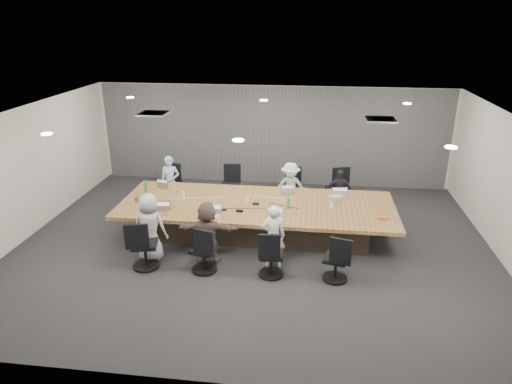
# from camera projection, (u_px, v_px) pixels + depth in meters

# --- Properties ---
(floor) EXTENTS (10.00, 8.00, 0.00)m
(floor) POSITION_uv_depth(u_px,v_px,m) (254.00, 244.00, 9.80)
(floor) COLOR #29292B
(floor) RESTS_ON ground
(ceiling) EXTENTS (10.00, 8.00, 0.00)m
(ceiling) POSITION_uv_depth(u_px,v_px,m) (253.00, 115.00, 8.79)
(ceiling) COLOR white
(ceiling) RESTS_ON wall_back
(wall_back) EXTENTS (10.00, 0.00, 2.80)m
(wall_back) POSITION_uv_depth(u_px,v_px,m) (272.00, 135.00, 12.99)
(wall_back) COLOR beige
(wall_back) RESTS_ON ground
(wall_front) EXTENTS (10.00, 0.00, 2.80)m
(wall_front) POSITION_uv_depth(u_px,v_px,m) (211.00, 294.00, 5.60)
(wall_front) COLOR beige
(wall_front) RESTS_ON ground
(wall_left) EXTENTS (0.00, 8.00, 2.80)m
(wall_left) POSITION_uv_depth(u_px,v_px,m) (25.00, 173.00, 9.88)
(wall_left) COLOR beige
(wall_left) RESTS_ON ground
(curtain) EXTENTS (9.80, 0.04, 2.80)m
(curtain) POSITION_uv_depth(u_px,v_px,m) (272.00, 136.00, 12.92)
(curtain) COLOR slate
(curtain) RESTS_ON ground
(conference_table) EXTENTS (6.00, 2.20, 0.74)m
(conference_table) POSITION_uv_depth(u_px,v_px,m) (257.00, 218.00, 10.12)
(conference_table) COLOR #382C22
(conference_table) RESTS_ON ground
(chair_0) EXTENTS (0.62, 0.62, 0.74)m
(chair_0) POSITION_uv_depth(u_px,v_px,m) (175.00, 187.00, 11.98)
(chair_0) COLOR black
(chair_0) RESTS_ON ground
(chair_1) EXTENTS (0.60, 0.60, 0.81)m
(chair_1) POSITION_uv_depth(u_px,v_px,m) (230.00, 189.00, 11.80)
(chair_1) COLOR black
(chair_1) RESTS_ON ground
(chair_2) EXTENTS (0.60, 0.60, 0.77)m
(chair_2) POSITION_uv_depth(u_px,v_px,m) (291.00, 192.00, 11.62)
(chair_2) COLOR black
(chair_2) RESTS_ON ground
(chair_3) EXTENTS (0.73, 0.73, 0.86)m
(chair_3) POSITION_uv_depth(u_px,v_px,m) (338.00, 193.00, 11.46)
(chair_3) COLOR black
(chair_3) RESTS_ON ground
(chair_4) EXTENTS (0.66, 0.66, 0.82)m
(chair_4) POSITION_uv_depth(u_px,v_px,m) (145.00, 248.00, 8.77)
(chair_4) COLOR black
(chair_4) RESTS_ON ground
(chair_5) EXTENTS (0.62, 0.62, 0.75)m
(chair_5) POSITION_uv_depth(u_px,v_px,m) (204.00, 253.00, 8.65)
(chair_5) COLOR black
(chair_5) RESTS_ON ground
(chair_6) EXTENTS (0.53, 0.53, 0.73)m
(chair_6) POSITION_uv_depth(u_px,v_px,m) (271.00, 258.00, 8.50)
(chair_6) COLOR black
(chair_6) RESTS_ON ground
(chair_7) EXTENTS (0.59, 0.59, 0.72)m
(chair_7) POSITION_uv_depth(u_px,v_px,m) (336.00, 262.00, 8.36)
(chair_7) COLOR black
(chair_7) RESTS_ON ground
(person_0) EXTENTS (0.51, 0.36, 1.31)m
(person_0) POSITION_uv_depth(u_px,v_px,m) (170.00, 182.00, 11.55)
(person_0) COLOR #99B6EB
(person_0) RESTS_ON ground
(laptop_0) EXTENTS (0.33, 0.27, 0.02)m
(laptop_0) POSITION_uv_depth(u_px,v_px,m) (163.00, 186.00, 11.01)
(laptop_0) COLOR #8C6647
(laptop_0) RESTS_ON conference_table
(person_2) EXTENTS (0.87, 0.56, 1.27)m
(person_2) POSITION_uv_depth(u_px,v_px,m) (290.00, 188.00, 11.20)
(person_2) COLOR silver
(person_2) RESTS_ON ground
(laptop_2) EXTENTS (0.34, 0.27, 0.02)m
(laptop_2) POSITION_uv_depth(u_px,v_px,m) (289.00, 191.00, 10.65)
(laptop_2) COLOR #B2B2B7
(laptop_2) RESTS_ON conference_table
(person_3) EXTENTS (0.70, 0.36, 1.15)m
(person_3) POSITION_uv_depth(u_px,v_px,m) (338.00, 192.00, 11.09)
(person_3) COLOR black
(person_3) RESTS_ON ground
(laptop_3) EXTENTS (0.37, 0.27, 0.02)m
(laptop_3) POSITION_uv_depth(u_px,v_px,m) (340.00, 194.00, 10.52)
(laptop_3) COLOR #B2B2B7
(laptop_3) RESTS_ON conference_table
(person_4) EXTENTS (0.71, 0.50, 1.38)m
(person_4) POSITION_uv_depth(u_px,v_px,m) (150.00, 227.00, 9.00)
(person_4) COLOR #A8A8A8
(person_4) RESTS_ON ground
(laptop_4) EXTENTS (0.39, 0.30, 0.02)m
(laptop_4) POSITION_uv_depth(u_px,v_px,m) (159.00, 213.00, 9.48)
(laptop_4) COLOR #8C6647
(laptop_4) RESTS_ON conference_table
(person_5) EXTENTS (1.22, 0.47, 1.29)m
(person_5) POSITION_uv_depth(u_px,v_px,m) (207.00, 233.00, 8.88)
(person_5) COLOR brown
(person_5) RESTS_ON ground
(laptop_5) EXTENTS (0.30, 0.21, 0.02)m
(laptop_5) POSITION_uv_depth(u_px,v_px,m) (213.00, 216.00, 9.35)
(laptop_5) COLOR #B2B2B7
(laptop_5) RESTS_ON conference_table
(person_6) EXTENTS (0.52, 0.39, 1.28)m
(person_6) POSITION_uv_depth(u_px,v_px,m) (273.00, 236.00, 8.73)
(person_6) COLOR silver
(person_6) RESTS_ON ground
(laptop_6) EXTENTS (0.37, 0.29, 0.02)m
(laptop_6) POSITION_uv_depth(u_px,v_px,m) (276.00, 219.00, 9.20)
(laptop_6) COLOR #B2B2B7
(laptop_6) RESTS_ON conference_table
(bottle_green_left) EXTENTS (0.08, 0.08, 0.27)m
(bottle_green_left) POSITION_uv_depth(u_px,v_px,m) (146.00, 186.00, 10.62)
(bottle_green_left) COLOR #308633
(bottle_green_left) RESTS_ON conference_table
(bottle_green_right) EXTENTS (0.09, 0.09, 0.25)m
(bottle_green_right) POSITION_uv_depth(u_px,v_px,m) (288.00, 203.00, 9.69)
(bottle_green_right) COLOR #308633
(bottle_green_right) RESTS_ON conference_table
(bottle_clear) EXTENTS (0.07, 0.07, 0.20)m
(bottle_clear) POSITION_uv_depth(u_px,v_px,m) (184.00, 196.00, 10.15)
(bottle_clear) COLOR silver
(bottle_clear) RESTS_ON conference_table
(cup_white_far) EXTENTS (0.08, 0.08, 0.09)m
(cup_white_far) POSITION_uv_depth(u_px,v_px,m) (247.00, 200.00, 10.07)
(cup_white_far) COLOR white
(cup_white_far) RESTS_ON conference_table
(cup_white_near) EXTENTS (0.09, 0.09, 0.09)m
(cup_white_near) POSITION_uv_depth(u_px,v_px,m) (331.00, 206.00, 9.78)
(cup_white_near) COLOR white
(cup_white_near) RESTS_ON conference_table
(mug_brown) EXTENTS (0.12, 0.12, 0.12)m
(mug_brown) POSITION_uv_depth(u_px,v_px,m) (137.00, 199.00, 10.09)
(mug_brown) COLOR brown
(mug_brown) RESTS_ON conference_table
(mic_left) EXTENTS (0.15, 0.12, 0.03)m
(mic_left) POSITION_uv_depth(u_px,v_px,m) (223.00, 210.00, 9.65)
(mic_left) COLOR black
(mic_left) RESTS_ON conference_table
(mic_right) EXTENTS (0.15, 0.10, 0.03)m
(mic_right) POSITION_uv_depth(u_px,v_px,m) (256.00, 204.00, 9.95)
(mic_right) COLOR black
(mic_right) RESTS_ON conference_table
(stapler) EXTENTS (0.15, 0.05, 0.05)m
(stapler) POSITION_uv_depth(u_px,v_px,m) (240.00, 211.00, 9.55)
(stapler) COLOR black
(stapler) RESTS_ON conference_table
(canvas_bag) EXTENTS (0.34, 0.28, 0.15)m
(canvas_bag) POSITION_uv_depth(u_px,v_px,m) (335.00, 199.00, 10.03)
(canvas_bag) COLOR tan
(canvas_bag) RESTS_ON conference_table
(snack_packet) EXTENTS (0.19, 0.15, 0.04)m
(snack_packet) POSITION_uv_depth(u_px,v_px,m) (383.00, 218.00, 9.23)
(snack_packet) COLOR #D74812
(snack_packet) RESTS_ON conference_table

